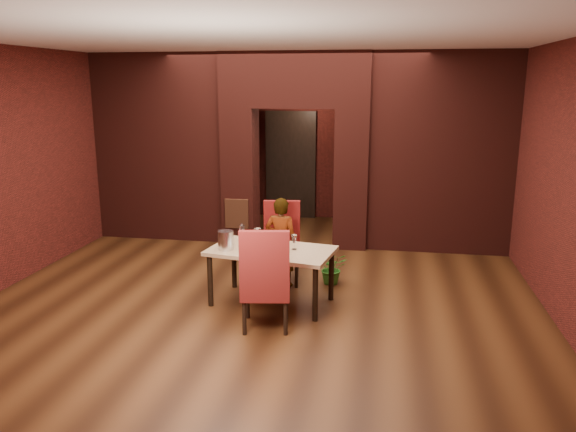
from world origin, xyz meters
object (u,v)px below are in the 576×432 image
at_px(chair_near, 266,277).
at_px(wine_glass_a, 258,237).
at_px(water_bottle, 242,235).
at_px(person_seated, 281,242).
at_px(wine_glass_c, 294,242).
at_px(chair_far, 281,244).
at_px(wine_bucket, 226,240).
at_px(dining_table, 272,276).
at_px(wine_glass_b, 276,241).
at_px(potted_plant, 332,268).

bearing_deg(chair_near, wine_glass_a, -80.55).
relative_size(chair_near, water_bottle, 4.22).
xyz_separation_m(person_seated, wine_glass_c, (0.28, -0.62, 0.19)).
bearing_deg(water_bottle, chair_far, 60.42).
bearing_deg(wine_bucket, dining_table, 11.83).
bearing_deg(wine_glass_b, chair_far, 94.83).
relative_size(dining_table, wine_glass_a, 6.82).
height_order(person_seated, wine_glass_b, person_seated).
xyz_separation_m(person_seated, water_bottle, (-0.40, -0.56, 0.23)).
bearing_deg(chair_near, wine_glass_b, -96.49).
bearing_deg(water_bottle, chair_near, -59.19).
height_order(dining_table, chair_far, chair_far).
bearing_deg(chair_far, chair_near, -94.19).
height_order(wine_glass_b, wine_glass_c, wine_glass_c).
distance_m(chair_far, wine_glass_a, 0.71).
distance_m(wine_glass_a, water_bottle, 0.20).
bearing_deg(wine_bucket, chair_near, -43.21).
bearing_deg(potted_plant, chair_near, -111.59).
xyz_separation_m(chair_far, wine_glass_a, (-0.19, -0.63, 0.26)).
xyz_separation_m(wine_bucket, potted_plant, (1.23, 0.94, -0.60)).
relative_size(chair_far, wine_glass_c, 5.93).
bearing_deg(chair_far, person_seated, -88.87).
relative_size(chair_far, person_seated, 0.91).
xyz_separation_m(wine_glass_c, wine_bucket, (-0.83, -0.14, 0.02)).
relative_size(person_seated, wine_glass_b, 6.78).
height_order(wine_glass_a, wine_bucket, wine_bucket).
xyz_separation_m(wine_glass_b, potted_plant, (0.64, 0.75, -0.57)).
bearing_deg(person_seated, potted_plant, -159.08).
xyz_separation_m(wine_glass_b, wine_glass_c, (0.24, -0.04, 0.00)).
bearing_deg(dining_table, chair_near, -73.91).
distance_m(dining_table, water_bottle, 0.64).
bearing_deg(person_seated, wine_bucket, 61.24).
relative_size(wine_glass_b, potted_plant, 0.40).
bearing_deg(wine_glass_b, potted_plant, 49.59).
distance_m(dining_table, wine_glass_b, 0.45).
bearing_deg(wine_glass_c, wine_glass_a, 168.72).
distance_m(dining_table, wine_glass_c, 0.53).
bearing_deg(wine_glass_b, dining_table, -119.98).
distance_m(chair_far, person_seated, 0.12).
xyz_separation_m(chair_near, potted_plant, (0.60, 1.53, -0.37)).
distance_m(wine_glass_a, wine_glass_b, 0.25).
bearing_deg(wine_glass_b, water_bottle, 177.05).
height_order(chair_near, wine_glass_c, chair_near).
height_order(dining_table, wine_bucket, wine_bucket).
relative_size(wine_glass_a, potted_plant, 0.49).
distance_m(dining_table, potted_plant, 1.08).
bearing_deg(water_bottle, wine_glass_a, 9.78).
bearing_deg(wine_glass_c, chair_near, -105.49).
distance_m(wine_glass_a, potted_plant, 1.27).
bearing_deg(wine_glass_c, dining_table, -173.85).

